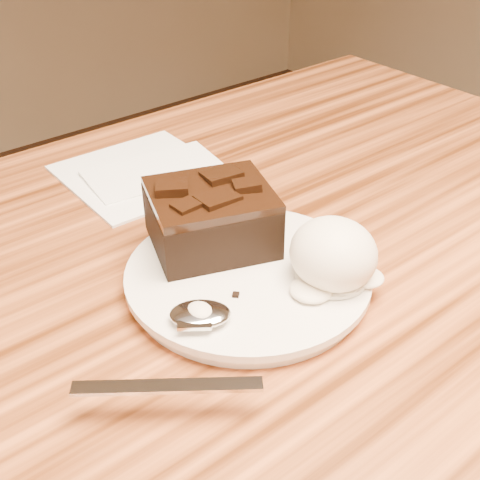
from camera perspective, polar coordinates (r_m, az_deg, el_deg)
plate at (r=0.52m, az=0.70°, el=-3.41°), size 0.20×0.20×0.02m
brownie at (r=0.53m, az=-2.53°, el=1.68°), size 0.12×0.11×0.05m
ice_cream_scoop at (r=0.50m, az=8.23°, el=-1.21°), size 0.07×0.07×0.05m
melt_puddle at (r=0.51m, az=8.03°, el=-3.23°), size 0.06×0.06×0.00m
spoon at (r=0.46m, az=-3.53°, el=-6.70°), size 0.16×0.13×0.01m
napkin at (r=0.69m, az=-8.67°, el=5.95°), size 0.16×0.16×0.01m
crumb_a at (r=0.51m, az=6.05°, el=-3.35°), size 0.01×0.01×0.00m
crumb_b at (r=0.49m, az=-0.38°, el=-4.86°), size 0.01×0.01×0.00m
crumb_c at (r=0.51m, az=7.55°, el=-3.28°), size 0.01×0.01×0.00m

